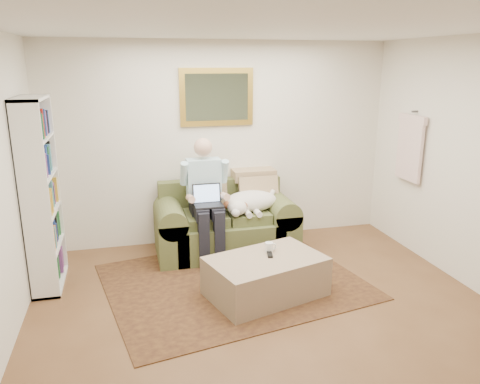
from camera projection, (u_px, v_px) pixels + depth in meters
name	position (u px, v px, depth m)	size (l,w,h in m)	color
room_shell	(272.00, 184.00, 4.08)	(4.51, 5.00, 2.61)	brown
rug	(233.00, 281.00, 5.13)	(2.64, 2.11, 0.01)	black
sofa	(225.00, 228.00, 5.90)	(1.73, 0.88, 1.04)	#626736
seated_man	(207.00, 201.00, 5.58)	(0.57, 0.81, 1.46)	#8CCBD8
laptop	(208.00, 200.00, 5.51)	(0.34, 0.27, 0.24)	black
sleeping_dog	(251.00, 201.00, 5.80)	(0.71, 0.45, 0.26)	white
ottoman	(266.00, 277.00, 4.78)	(1.14, 0.73, 0.41)	tan
coffee_mug	(269.00, 247.00, 4.87)	(0.08, 0.08, 0.10)	white
tv_remote	(270.00, 254.00, 4.79)	(0.05, 0.15, 0.02)	black
bookshelf	(41.00, 195.00, 4.84)	(0.28, 0.80, 2.00)	white
wall_mirror	(217.00, 97.00, 5.89)	(0.94, 0.04, 0.72)	gold
hanging_shirt	(410.00, 144.00, 5.75)	(0.06, 0.52, 0.90)	#FAD7CE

